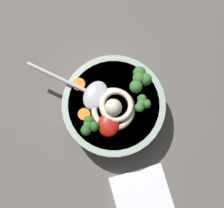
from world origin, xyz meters
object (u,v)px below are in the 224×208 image
(soup_bowl, at_px, (112,107))
(noodle_pile, at_px, (115,108))
(folded_napkin, at_px, (145,206))
(soup_spoon, at_px, (89,92))

(soup_bowl, height_order, noodle_pile, noodle_pile)
(folded_napkin, bearing_deg, soup_bowl, 24.01)
(noodle_pile, relative_size, soup_spoon, 0.54)
(noodle_pile, xyz_separation_m, folded_napkin, (-0.18, -0.08, -0.07))
(soup_spoon, distance_m, folded_napkin, 0.25)
(soup_bowl, bearing_deg, noodle_pile, -147.22)
(folded_napkin, bearing_deg, noodle_pile, 23.51)
(noodle_pile, height_order, soup_spoon, noodle_pile)
(soup_bowl, bearing_deg, soup_spoon, 69.64)
(soup_spoon, bearing_deg, soup_bowl, 180.00)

